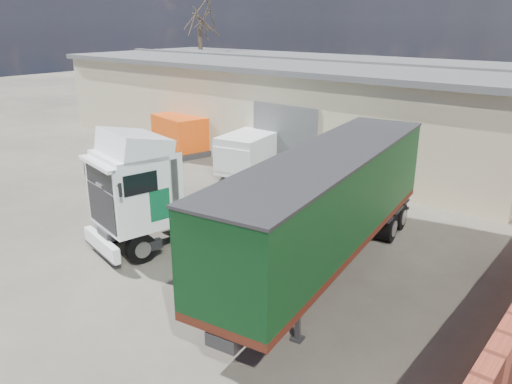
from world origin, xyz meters
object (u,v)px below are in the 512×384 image
Objects in this scene: bare_tree at (199,16)px; tractor_unit at (155,196)px; panel_van at (255,151)px; orange_skip at (180,137)px; box_trailer at (329,200)px.

bare_tree is 27.27m from tractor_unit.
orange_skip reaches higher than panel_van.
bare_tree is 19.30m from panel_van.
panel_van is (-3.02, 9.25, -0.71)m from tractor_unit.
bare_tree is 29.93m from box_trailer.
bare_tree is 1.75× the size of panel_van.
bare_tree reaches higher than panel_van.
tractor_unit reaches higher than panel_van.
box_trailer reaches higher than panel_van.
panel_van is at bearing 132.64° from box_trailer.
box_trailer is at bearing -12.96° from orange_skip.
tractor_unit is at bearing -168.54° from box_trailer.
bare_tree is 15.36m from orange_skip.
tractor_unit is 1.66× the size of orange_skip.
bare_tree is 2.37× the size of orange_skip.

